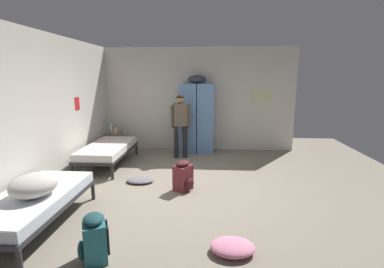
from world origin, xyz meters
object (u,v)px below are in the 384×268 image
Objects in this scene: locker_bank at (197,117)px; water_bottle at (111,127)px; bed_left_front at (33,201)px; bedding_heap at (34,185)px; clothes_pile_grey at (140,180)px; lotion_bottle at (116,129)px; bed_left_rear at (108,149)px; backpack_maroon at (183,176)px; backpack_teal at (94,239)px; shelf_unit at (114,139)px; clothes_pile_pink at (232,247)px; person_traveler at (180,121)px.

water_bottle is at bearing -176.16° from locker_bank.
bedding_heap is at bearing -36.78° from bed_left_front.
lotion_bottle is at bearing 119.22° from clothes_pile_grey.
clothes_pile_grey is at bearing -45.29° from bed_left_rear.
bedding_heap is (0.07, -2.82, 0.26)m from bed_left_rear.
backpack_teal is (-0.80, -2.05, 0.00)m from backpack_maroon.
bed_left_front is 3.58× the size of clothes_pile_grey.
bedding_heap is at bearing -141.11° from backpack_maroon.
water_bottle is 0.17m from lotion_bottle.
shelf_unit is 4.74m from backpack_teal.
clothes_pile_pink is (0.65, -4.49, -0.90)m from locker_bank.
shelf_unit is 0.36× the size of person_traveler.
bed_left_front and bed_left_rear have the same top height.
bed_left_front is at bearing -90.00° from bed_left_rear.
lotion_bottle is (-0.18, 1.11, 0.26)m from bed_left_rear.
locker_bank is 4.62m from clothes_pile_pink.
shelf_unit is at bearing -14.04° from water_bottle.
bedding_heap is 1.21× the size of clothes_pile_pink.
clothes_pile_pink is at bearing -55.39° from water_bottle.
bedding_heap reaches higher than backpack_teal.
bedding_heap reaches higher than bed_left_rear.
locker_bank is 2.35m from shelf_unit.
water_bottle reaches higher than bed_left_front.
shelf_unit is 2.02m from person_traveler.
shelf_unit is 3.69× the size of lotion_bottle.
backpack_teal is 1.04× the size of clothes_pile_pink.
shelf_unit is 2.53m from clothes_pile_grey.
lotion_bottle reaches higher than clothes_pile_grey.
locker_bank is 2.22m from lotion_bottle.
clothes_pile_pink is at bearing -49.93° from bed_left_rear.
water_bottle reaches higher than bed_left_rear.
person_traveler is 2.99× the size of clothes_pile_grey.
locker_bank reaches higher than person_traveler.
bedding_heap is at bearing -114.98° from locker_bank.
bed_left_rear is at bearing 90.00° from bed_left_front.
locker_bank is 1.09× the size of bed_left_rear.
shelf_unit is 0.30× the size of bed_left_front.
locker_bank is 2.77m from backpack_maroon.
backpack_teal reaches higher than bed_left_front.
locker_bank is at bearing 79.14° from backpack_teal.
clothes_pile_grey is at bearing -59.83° from shelf_unit.
person_traveler reaches higher than backpack_teal.
locker_bank is at bearing 65.02° from bedding_heap.
backpack_maroon is (1.90, 1.42, -0.12)m from bed_left_front.
clothes_pile_pink reaches higher than clothes_pile_grey.
backpack_teal is at bearing -111.36° from backpack_maroon.
clothes_pile_pink is at bearing -56.39° from lotion_bottle.
bed_left_rear is at bearing 134.71° from clothes_pile_grey.
backpack_maroon is at bearing -35.37° from bed_left_rear.
person_traveler is at bearing 23.83° from bed_left_rear.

